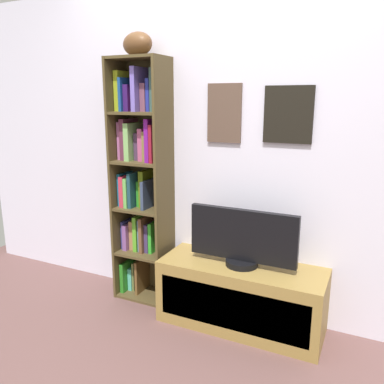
% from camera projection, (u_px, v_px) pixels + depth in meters
% --- Properties ---
extents(back_wall, '(4.80, 0.08, 2.35)m').
position_uv_depth(back_wall, '(230.00, 153.00, 2.77)').
color(back_wall, silver).
rests_on(back_wall, ground).
extents(bookshelf, '(0.42, 0.28, 1.84)m').
position_uv_depth(bookshelf, '(141.00, 179.00, 2.98)').
color(bookshelf, '#4C3E22').
rests_on(bookshelf, ground).
extents(football, '(0.30, 0.25, 0.16)m').
position_uv_depth(football, '(137.00, 44.00, 2.72)').
color(football, brown).
rests_on(football, bookshelf).
extents(tv_stand, '(1.12, 0.42, 0.45)m').
position_uv_depth(tv_stand, '(241.00, 296.00, 2.70)').
color(tv_stand, olive).
rests_on(tv_stand, ground).
extents(television, '(0.73, 0.22, 0.39)m').
position_uv_depth(television, '(243.00, 239.00, 2.60)').
color(television, black).
rests_on(television, tv_stand).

